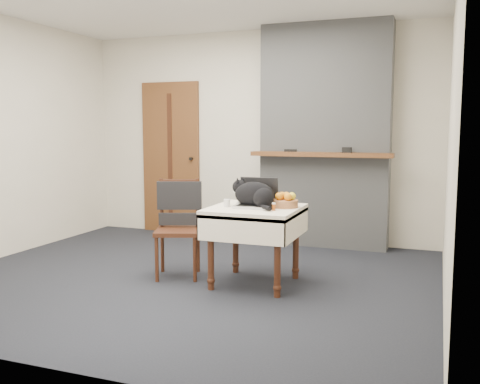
{
  "coord_description": "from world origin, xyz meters",
  "views": [
    {
      "loc": [
        2.18,
        -4.4,
        1.4
      ],
      "look_at": [
        0.53,
        -0.01,
        0.84
      ],
      "focal_mm": 40.0,
      "sensor_mm": 36.0,
      "label": 1
    }
  ],
  "objects_px": {
    "side_table": "(255,220)",
    "cat": "(255,195)",
    "pill_bottle": "(274,206)",
    "cream_jar": "(227,203)",
    "chair": "(179,214)",
    "door": "(171,158)",
    "laptop": "(257,200)",
    "fruit_basket": "(285,201)"
  },
  "relations": [
    {
      "from": "side_table",
      "to": "cat",
      "type": "xyz_separation_m",
      "value": [
        0.0,
        -0.01,
        0.22
      ]
    },
    {
      "from": "cat",
      "to": "pill_bottle",
      "type": "distance_m",
      "value": 0.26
    },
    {
      "from": "cat",
      "to": "cream_jar",
      "type": "relative_size",
      "value": 6.98
    },
    {
      "from": "pill_bottle",
      "to": "side_table",
      "type": "bearing_deg",
      "value": 148.49
    },
    {
      "from": "cat",
      "to": "chair",
      "type": "bearing_deg",
      "value": -162.18
    },
    {
      "from": "door",
      "to": "pill_bottle",
      "type": "bearing_deg",
      "value": -44.89
    },
    {
      "from": "laptop",
      "to": "cream_jar",
      "type": "relative_size",
      "value": 5.18
    },
    {
      "from": "cat",
      "to": "cream_jar",
      "type": "distance_m",
      "value": 0.26
    },
    {
      "from": "side_table",
      "to": "chair",
      "type": "bearing_deg",
      "value": 176.01
    },
    {
      "from": "side_table",
      "to": "chair",
      "type": "relative_size",
      "value": 0.85
    },
    {
      "from": "chair",
      "to": "cream_jar",
      "type": "bearing_deg",
      "value": -33.11
    },
    {
      "from": "laptop",
      "to": "chair",
      "type": "relative_size",
      "value": 0.38
    },
    {
      "from": "laptop",
      "to": "cat",
      "type": "relative_size",
      "value": 0.74
    },
    {
      "from": "chair",
      "to": "side_table",
      "type": "bearing_deg",
      "value": -24.28
    },
    {
      "from": "cream_jar",
      "to": "laptop",
      "type": "bearing_deg",
      "value": 22.5
    },
    {
      "from": "door",
      "to": "cream_jar",
      "type": "bearing_deg",
      "value": -51.1
    },
    {
      "from": "side_table",
      "to": "pill_bottle",
      "type": "relative_size",
      "value": 11.46
    },
    {
      "from": "pill_bottle",
      "to": "fruit_basket",
      "type": "relative_size",
      "value": 0.29
    },
    {
      "from": "laptop",
      "to": "chair",
      "type": "xyz_separation_m",
      "value": [
        -0.79,
        0.02,
        -0.18
      ]
    },
    {
      "from": "pill_bottle",
      "to": "door",
      "type": "bearing_deg",
      "value": 135.11
    },
    {
      "from": "side_table",
      "to": "laptop",
      "type": "xyz_separation_m",
      "value": [
        0.0,
        0.03,
        0.18
      ]
    },
    {
      "from": "laptop",
      "to": "pill_bottle",
      "type": "bearing_deg",
      "value": -39.02
    },
    {
      "from": "door",
      "to": "cat",
      "type": "height_order",
      "value": "door"
    },
    {
      "from": "cream_jar",
      "to": "fruit_basket",
      "type": "xyz_separation_m",
      "value": [
        0.49,
        0.16,
        0.02
      ]
    },
    {
      "from": "pill_bottle",
      "to": "laptop",
      "type": "bearing_deg",
      "value": 142.01
    },
    {
      "from": "cat",
      "to": "pill_bottle",
      "type": "xyz_separation_m",
      "value": [
        0.21,
        -0.12,
        -0.08
      ]
    },
    {
      "from": "side_table",
      "to": "fruit_basket",
      "type": "height_order",
      "value": "fruit_basket"
    },
    {
      "from": "door",
      "to": "laptop",
      "type": "height_order",
      "value": "door"
    },
    {
      "from": "side_table",
      "to": "cat",
      "type": "distance_m",
      "value": 0.22
    },
    {
      "from": "fruit_basket",
      "to": "chair",
      "type": "bearing_deg",
      "value": -178.03
    },
    {
      "from": "door",
      "to": "cat",
      "type": "bearing_deg",
      "value": -46.23
    },
    {
      "from": "side_table",
      "to": "pill_bottle",
      "type": "height_order",
      "value": "pill_bottle"
    },
    {
      "from": "cat",
      "to": "chair",
      "type": "relative_size",
      "value": 0.52
    },
    {
      "from": "cat",
      "to": "laptop",
      "type": "bearing_deg",
      "value": 106.83
    },
    {
      "from": "cream_jar",
      "to": "cat",
      "type": "bearing_deg",
      "value": 14.43
    },
    {
      "from": "door",
      "to": "cream_jar",
      "type": "relative_size",
      "value": 29.34
    },
    {
      "from": "cat",
      "to": "fruit_basket",
      "type": "xyz_separation_m",
      "value": [
        0.25,
        0.1,
        -0.06
      ]
    },
    {
      "from": "cream_jar",
      "to": "fruit_basket",
      "type": "distance_m",
      "value": 0.52
    },
    {
      "from": "laptop",
      "to": "door",
      "type": "bearing_deg",
      "value": 133.39
    },
    {
      "from": "door",
      "to": "cream_jar",
      "type": "xyz_separation_m",
      "value": [
        1.61,
        -2.0,
        -0.27
      ]
    },
    {
      "from": "pill_bottle",
      "to": "chair",
      "type": "relative_size",
      "value": 0.07
    },
    {
      "from": "laptop",
      "to": "cream_jar",
      "type": "xyz_separation_m",
      "value": [
        -0.25,
        -0.1,
        -0.03
      ]
    }
  ]
}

